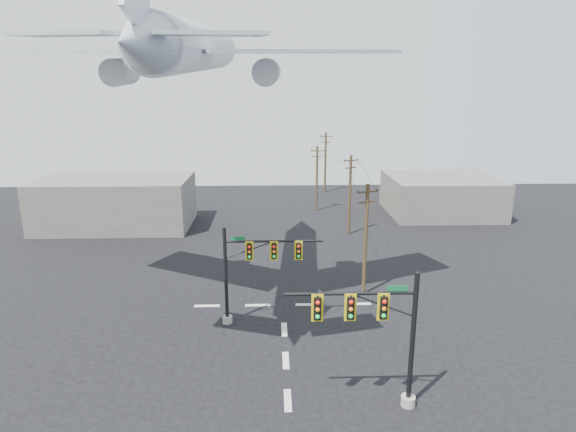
{
  "coord_description": "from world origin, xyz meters",
  "views": [
    {
      "loc": [
        -0.7,
        -22.89,
        16.66
      ],
      "look_at": [
        0.17,
        5.0,
        9.17
      ],
      "focal_mm": 30.0,
      "sensor_mm": 36.0,
      "label": 1
    }
  ],
  "objects_px": {
    "signal_mast_near": "(381,334)",
    "utility_pole_c": "(317,177)",
    "utility_pole_a": "(366,238)",
    "utility_pole_d": "(325,161)",
    "airliner": "(193,48)",
    "utility_pole_b": "(350,193)",
    "signal_mast_far": "(250,270)"
  },
  "relations": [
    {
      "from": "utility_pole_b",
      "to": "airliner",
      "type": "height_order",
      "value": "airliner"
    },
    {
      "from": "utility_pole_a",
      "to": "airliner",
      "type": "relative_size",
      "value": 0.3
    },
    {
      "from": "signal_mast_near",
      "to": "airliner",
      "type": "xyz_separation_m",
      "value": [
        -11.09,
        13.88,
        14.96
      ]
    },
    {
      "from": "utility_pole_c",
      "to": "airliner",
      "type": "height_order",
      "value": "airliner"
    },
    {
      "from": "utility_pole_a",
      "to": "utility_pole_d",
      "type": "relative_size",
      "value": 0.96
    },
    {
      "from": "signal_mast_near",
      "to": "airliner",
      "type": "relative_size",
      "value": 0.25
    },
    {
      "from": "signal_mast_far",
      "to": "airliner",
      "type": "height_order",
      "value": "airliner"
    },
    {
      "from": "utility_pole_c",
      "to": "utility_pole_d",
      "type": "distance_m",
      "value": 12.37
    },
    {
      "from": "signal_mast_near",
      "to": "utility_pole_b",
      "type": "distance_m",
      "value": 31.7
    },
    {
      "from": "signal_mast_near",
      "to": "utility_pole_d",
      "type": "bearing_deg",
      "value": 86.93
    },
    {
      "from": "utility_pole_c",
      "to": "airliner",
      "type": "bearing_deg",
      "value": -97.25
    },
    {
      "from": "signal_mast_near",
      "to": "signal_mast_far",
      "type": "height_order",
      "value": "signal_mast_near"
    },
    {
      "from": "signal_mast_far",
      "to": "utility_pole_d",
      "type": "relative_size",
      "value": 0.75
    },
    {
      "from": "signal_mast_far",
      "to": "airliner",
      "type": "distance_m",
      "value": 16.2
    },
    {
      "from": "signal_mast_near",
      "to": "utility_pole_d",
      "type": "distance_m",
      "value": 54.99
    },
    {
      "from": "signal_mast_near",
      "to": "airliner",
      "type": "height_order",
      "value": "airliner"
    },
    {
      "from": "signal_mast_near",
      "to": "airliner",
      "type": "distance_m",
      "value": 23.22
    },
    {
      "from": "signal_mast_far",
      "to": "utility_pole_a",
      "type": "relative_size",
      "value": 0.78
    },
    {
      "from": "signal_mast_near",
      "to": "utility_pole_c",
      "type": "distance_m",
      "value": 42.79
    },
    {
      "from": "utility_pole_a",
      "to": "utility_pole_d",
      "type": "distance_m",
      "value": 40.3
    },
    {
      "from": "utility_pole_a",
      "to": "utility_pole_b",
      "type": "height_order",
      "value": "utility_pole_a"
    },
    {
      "from": "utility_pole_a",
      "to": "utility_pole_b",
      "type": "bearing_deg",
      "value": 66.92
    },
    {
      "from": "signal_mast_near",
      "to": "utility_pole_c",
      "type": "bearing_deg",
      "value": 89.35
    },
    {
      "from": "signal_mast_near",
      "to": "utility_pole_c",
      "type": "height_order",
      "value": "utility_pole_c"
    },
    {
      "from": "utility_pole_d",
      "to": "airliner",
      "type": "relative_size",
      "value": 0.32
    },
    {
      "from": "signal_mast_near",
      "to": "signal_mast_far",
      "type": "xyz_separation_m",
      "value": [
        -7.2,
        9.79,
        -0.22
      ]
    },
    {
      "from": "signal_mast_near",
      "to": "utility_pole_c",
      "type": "xyz_separation_m",
      "value": [
        0.49,
        42.79,
        0.34
      ]
    },
    {
      "from": "utility_pole_a",
      "to": "utility_pole_c",
      "type": "xyz_separation_m",
      "value": [
        -1.43,
        28.17,
        -0.19
      ]
    },
    {
      "from": "utility_pole_a",
      "to": "utility_pole_c",
      "type": "height_order",
      "value": "utility_pole_a"
    },
    {
      "from": "signal_mast_near",
      "to": "airliner",
      "type": "bearing_deg",
      "value": 128.61
    },
    {
      "from": "signal_mast_far",
      "to": "utility_pole_b",
      "type": "xyz_separation_m",
      "value": [
        10.48,
        21.74,
        0.74
      ]
    },
    {
      "from": "utility_pole_b",
      "to": "airliner",
      "type": "xyz_separation_m",
      "value": [
        -14.36,
        -17.65,
        14.44
      ]
    }
  ]
}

